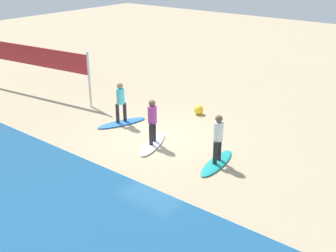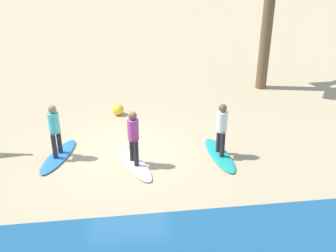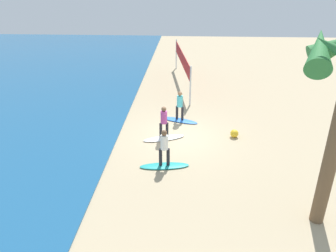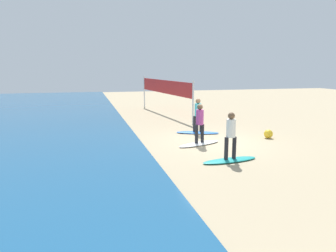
% 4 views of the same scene
% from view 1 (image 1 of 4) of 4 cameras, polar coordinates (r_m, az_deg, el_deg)
% --- Properties ---
extents(ground_plane, '(60.00, 60.00, 0.00)m').
position_cam_1_polar(ground_plane, '(15.65, -1.22, -1.51)').
color(ground_plane, tan).
extents(surfboard_teal, '(0.83, 2.16, 0.09)m').
position_cam_1_polar(surfboard_teal, '(13.80, 6.68, -5.03)').
color(surfboard_teal, teal).
rests_on(surfboard_teal, ground).
extents(surfer_teal, '(0.32, 0.46, 1.64)m').
position_cam_1_polar(surfer_teal, '(13.36, 6.88, -1.28)').
color(surfer_teal, '#232328').
rests_on(surfer_teal, surfboard_teal).
extents(surfboard_white, '(1.25, 2.16, 0.09)m').
position_cam_1_polar(surfboard_white, '(15.01, -2.11, -2.44)').
color(surfboard_white, white).
rests_on(surfboard_white, ground).
extents(surfer_white, '(0.32, 0.44, 1.64)m').
position_cam_1_polar(surfer_white, '(14.61, -2.17, 1.07)').
color(surfer_white, '#232328').
rests_on(surfer_white, surfboard_white).
extents(surfboard_blue, '(1.26, 2.16, 0.09)m').
position_cam_1_polar(surfboard_blue, '(16.90, -6.37, 0.44)').
color(surfboard_blue, blue).
rests_on(surfboard_blue, ground).
extents(surfer_blue, '(0.32, 0.44, 1.64)m').
position_cam_1_polar(surfer_blue, '(16.54, -6.52, 3.61)').
color(surfer_blue, '#232328').
rests_on(surfer_blue, surfboard_blue).
extents(volleyball_net, '(9.03, 1.25, 2.50)m').
position_cam_1_polar(volleyball_net, '(21.62, -20.01, 9.10)').
color(volleyball_net, silver).
rests_on(volleyball_net, ground).
extents(beach_ball, '(0.41, 0.41, 0.41)m').
position_cam_1_polar(beach_ball, '(17.76, 4.22, 2.23)').
color(beach_ball, yellow).
rests_on(beach_ball, ground).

